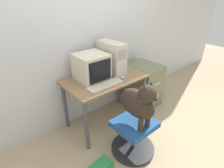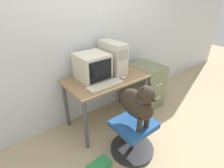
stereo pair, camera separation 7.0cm
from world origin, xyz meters
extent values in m
plane|color=tan|center=(0.00, 0.00, 0.00)|extent=(12.00, 12.00, 0.00)
cube|color=silver|center=(0.00, 0.72, 1.30)|extent=(8.00, 0.05, 2.60)
cube|color=olive|center=(0.00, 0.33, 0.74)|extent=(1.12, 0.65, 0.03)
cylinder|color=#4C4C51|center=(-0.51, 0.05, 0.36)|extent=(0.05, 0.05, 0.72)
cylinder|color=#4C4C51|center=(0.51, 0.05, 0.36)|extent=(0.05, 0.05, 0.72)
cylinder|color=#4C4C51|center=(-0.51, 0.60, 0.36)|extent=(0.05, 0.05, 0.72)
cylinder|color=#4C4C51|center=(0.51, 0.60, 0.36)|extent=(0.05, 0.05, 0.72)
cube|color=beige|center=(-0.15, 0.43, 0.92)|extent=(0.40, 0.39, 0.35)
cube|color=black|center=(-0.15, 0.23, 0.92)|extent=(0.32, 0.01, 0.27)
cube|color=beige|center=(0.18, 0.40, 0.98)|extent=(0.19, 0.45, 0.45)
cube|color=#9E998E|center=(0.18, 0.18, 1.08)|extent=(0.14, 0.01, 0.13)
cube|color=beige|center=(-0.15, 0.13, 0.76)|extent=(0.48, 0.15, 0.02)
cube|color=beige|center=(-0.15, 0.13, 0.78)|extent=(0.44, 0.12, 0.00)
ellipsoid|color=silver|center=(0.17, 0.15, 0.77)|extent=(0.06, 0.04, 0.03)
cylinder|color=#262628|center=(-0.08, -0.33, 0.02)|extent=(0.55, 0.55, 0.04)
cylinder|color=#262628|center=(-0.08, -0.33, 0.21)|extent=(0.05, 0.05, 0.34)
cube|color=#1E4C8C|center=(-0.08, -0.33, 0.41)|extent=(0.46, 0.42, 0.07)
ellipsoid|color=#33281E|center=(-0.08, -0.34, 0.71)|extent=(0.21, 0.46, 0.32)
cylinder|color=#33281E|center=(-0.14, -0.47, 0.54)|extent=(0.06, 0.06, 0.18)
cylinder|color=#33281E|center=(-0.03, -0.47, 0.54)|extent=(0.06, 0.06, 0.18)
sphere|color=#33281E|center=(-0.08, -0.47, 0.89)|extent=(0.19, 0.19, 0.19)
cone|color=black|center=(-0.08, -0.56, 0.87)|extent=(0.09, 0.10, 0.09)
cone|color=#33281E|center=(-0.14, -0.46, 0.97)|extent=(0.07, 0.07, 0.09)
cone|color=#33281E|center=(-0.03, -0.46, 0.97)|extent=(0.07, 0.07, 0.09)
torus|color=blue|center=(-0.08, -0.45, 0.81)|extent=(0.14, 0.14, 0.02)
cube|color=#6B7251|center=(0.84, 0.32, 0.36)|extent=(0.45, 0.55, 0.73)
cube|color=beige|center=(0.84, 0.04, 0.49)|extent=(0.16, 0.01, 0.02)
cube|color=beige|center=(0.84, 0.04, 0.24)|extent=(0.16, 0.01, 0.02)
cube|color=#2D8C47|center=(-0.56, -0.29, 0.01)|extent=(0.29, 0.22, 0.02)
cube|color=#2D8C47|center=(-0.56, -0.28, 0.03)|extent=(0.28, 0.19, 0.02)
camera|label=1|loc=(-1.33, -1.39, 1.78)|focal=28.00mm
camera|label=2|loc=(-1.27, -1.44, 1.78)|focal=28.00mm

